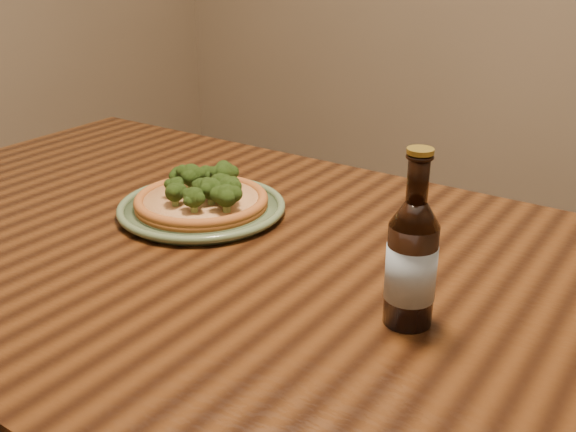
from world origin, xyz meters
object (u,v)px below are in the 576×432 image
Objects in this scene: table at (252,306)px; beer_bottle at (411,262)px; plate at (202,208)px; pizza at (202,197)px.

beer_bottle reaches higher than table.
plate is at bearing 168.30° from beer_bottle.
beer_bottle is (0.45, -0.13, 0.05)m from pizza.
pizza is at bearing 168.14° from beer_bottle.
table is at bearing -25.80° from plate.
plate is (-0.17, 0.08, 0.10)m from table.
plate is 1.28× the size of beer_bottle.
plate is at bearing 154.20° from table.
plate is 1.26× the size of pizza.
table is 6.99× the size of beer_bottle.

